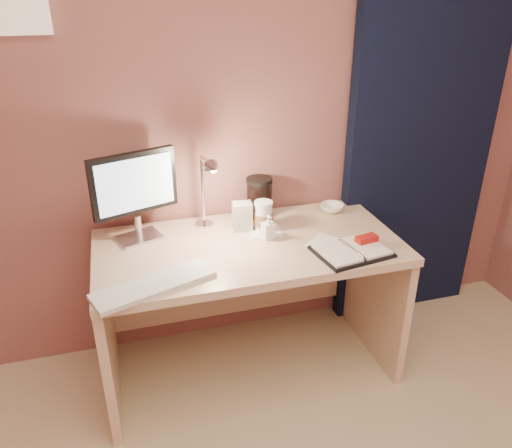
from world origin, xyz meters
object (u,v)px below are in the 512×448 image
object	(u,v)px
dark_jar	(259,199)
desk_lamp	(203,188)
coffee_cup	(263,217)
bowl	(332,208)
product_box	(242,216)
monitor	(134,189)
lotion_bottle	(268,227)
desk	(245,277)
planner	(353,250)
keyboard	(154,285)

from	to	relation	value
dark_jar	desk_lamp	world-z (taller)	desk_lamp
coffee_cup	bowl	xyz separation A→B (m)	(0.41, 0.11, -0.05)
dark_jar	product_box	xyz separation A→B (m)	(-0.12, -0.13, -0.02)
product_box	monitor	bearing A→B (deg)	-177.67
coffee_cup	dark_jar	xyz separation A→B (m)	(0.03, 0.16, 0.02)
bowl	dark_jar	xyz separation A→B (m)	(-0.38, 0.06, 0.07)
coffee_cup	dark_jar	size ratio (longest dim) A/B	0.81
coffee_cup	dark_jar	distance (m)	0.17
lotion_bottle	coffee_cup	bearing A→B (deg)	87.48
desk	product_box	world-z (taller)	product_box
bowl	product_box	distance (m)	0.51
monitor	planner	size ratio (longest dim) A/B	1.21
keyboard	planner	distance (m)	0.88
planner	bowl	world-z (taller)	planner
planner	coffee_cup	xyz separation A→B (m)	(-0.32, 0.33, 0.06)
desk	coffee_cup	xyz separation A→B (m)	(0.11, 0.05, 0.29)
desk	desk_lamp	size ratio (longest dim) A/B	3.64
monitor	desk	bearing A→B (deg)	-32.26
keyboard	coffee_cup	world-z (taller)	coffee_cup
bowl	lotion_bottle	world-z (taller)	lotion_bottle
keyboard	lotion_bottle	bearing A→B (deg)	7.06
planner	product_box	bearing A→B (deg)	130.22
product_box	desk_lamp	distance (m)	0.25
planner	dark_jar	world-z (taller)	dark_jar
monitor	planner	xyz separation A→B (m)	(0.91, -0.39, -0.24)
desk	lotion_bottle	world-z (taller)	lotion_bottle
keyboard	coffee_cup	size ratio (longest dim) A/B	3.34
desk	keyboard	size ratio (longest dim) A/B	2.86
lotion_bottle	bowl	bearing A→B (deg)	25.99
monitor	desk_lamp	bearing A→B (deg)	-27.38
monitor	bowl	bearing A→B (deg)	-16.76
product_box	lotion_bottle	bearing A→B (deg)	-46.97
keyboard	monitor	bearing A→B (deg)	73.88
coffee_cup	desk	bearing A→B (deg)	-156.01
planner	bowl	xyz separation A→B (m)	(0.09, 0.44, 0.01)
monitor	planner	world-z (taller)	monitor
keyboard	dark_jar	world-z (taller)	dark_jar
product_box	desk_lamp	xyz separation A→B (m)	(-0.19, -0.01, 0.17)
dark_jar	bowl	bearing A→B (deg)	-8.58
monitor	lotion_bottle	distance (m)	0.64
monitor	bowl	distance (m)	1.02
planner	dark_jar	xyz separation A→B (m)	(-0.29, 0.50, 0.08)
desk	bowl	size ratio (longest dim) A/B	11.26
keyboard	planner	bearing A→B (deg)	-16.83
dark_jar	product_box	world-z (taller)	dark_jar
lotion_bottle	desk_lamp	world-z (taller)	desk_lamp
monitor	dark_jar	world-z (taller)	monitor
bowl	lotion_bottle	bearing A→B (deg)	-154.01
coffee_cup	bowl	size ratio (longest dim) A/B	1.18
dark_jar	product_box	size ratio (longest dim) A/B	1.32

